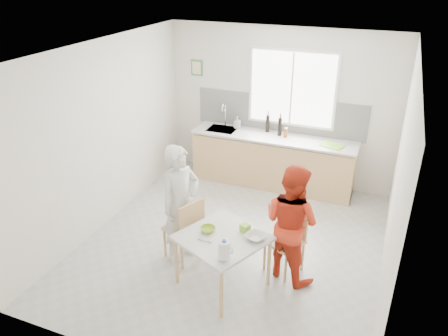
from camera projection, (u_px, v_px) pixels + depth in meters
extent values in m
plane|color=#B7B7B2|center=(233.00, 243.00, 6.22)|extent=(4.50, 4.50, 0.00)
plane|color=silver|center=(280.00, 107.00, 7.51)|extent=(4.00, 0.00, 4.00)
plane|color=silver|center=(142.00, 257.00, 3.75)|extent=(4.00, 0.00, 4.00)
plane|color=silver|center=(104.00, 136.00, 6.30)|extent=(0.00, 4.50, 4.50)
plane|color=silver|center=(398.00, 184.00, 4.96)|extent=(0.00, 4.50, 4.50)
plane|color=white|center=(235.00, 51.00, 5.04)|extent=(4.50, 4.50, 0.00)
cube|color=white|center=(292.00, 89.00, 7.28)|extent=(1.50, 0.03, 1.30)
cube|color=white|center=(292.00, 89.00, 7.27)|extent=(1.40, 0.02, 1.20)
cube|color=white|center=(292.00, 89.00, 7.26)|extent=(0.03, 0.03, 1.20)
cube|color=white|center=(279.00, 114.00, 7.56)|extent=(3.00, 0.02, 0.65)
cube|color=#3F8C41|center=(197.00, 68.00, 7.78)|extent=(0.22, 0.02, 0.28)
cube|color=beige|center=(197.00, 68.00, 7.77)|extent=(0.16, 0.01, 0.22)
cube|color=tan|center=(272.00, 162.00, 7.66)|extent=(2.80, 0.60, 0.86)
cube|color=#3F3326|center=(271.00, 181.00, 7.83)|extent=(2.80, 0.54, 0.10)
cube|color=silver|center=(274.00, 137.00, 7.46)|extent=(2.84, 0.64, 0.04)
cube|color=#A5A5AA|center=(222.00, 130.00, 7.77)|extent=(0.50, 0.40, 0.03)
cylinder|color=silver|center=(225.00, 117.00, 7.82)|extent=(0.02, 0.02, 0.36)
torus|color=silver|center=(224.00, 108.00, 7.68)|extent=(0.02, 0.18, 0.18)
cube|color=silver|center=(222.00, 238.00, 5.16)|extent=(1.20, 1.20, 0.04)
cylinder|color=tan|center=(176.00, 262.00, 5.32)|extent=(0.05, 0.05, 0.64)
cylinder|color=tan|center=(224.00, 236.00, 5.82)|extent=(0.05, 0.05, 0.64)
cylinder|color=tan|center=(221.00, 295.00, 4.80)|extent=(0.05, 0.05, 0.64)
cylinder|color=tan|center=(269.00, 263.00, 5.30)|extent=(0.05, 0.05, 0.64)
cube|color=tan|center=(183.00, 228.00, 5.74)|extent=(0.56, 0.56, 0.04)
cube|color=tan|center=(192.00, 218.00, 5.51)|extent=(0.19, 0.38, 0.44)
cylinder|color=tan|center=(186.00, 232.00, 6.08)|extent=(0.04, 0.04, 0.43)
cylinder|color=tan|center=(165.00, 243.00, 5.85)|extent=(0.04, 0.04, 0.43)
cylinder|color=tan|center=(203.00, 244.00, 5.84)|extent=(0.04, 0.04, 0.43)
cylinder|color=tan|center=(182.00, 255.00, 5.61)|extent=(0.04, 0.04, 0.43)
cube|color=tan|center=(285.00, 242.00, 5.50)|extent=(0.53, 0.53, 0.04)
cube|color=tan|center=(295.00, 221.00, 5.52)|extent=(0.36, 0.19, 0.42)
cylinder|color=tan|center=(264.00, 256.00, 5.61)|extent=(0.03, 0.03, 0.41)
cylinder|color=tan|center=(286.00, 269.00, 5.38)|extent=(0.03, 0.03, 0.41)
cylinder|color=tan|center=(282.00, 245.00, 5.82)|extent=(0.03, 0.03, 0.41)
cylinder|color=tan|center=(303.00, 257.00, 5.60)|extent=(0.03, 0.03, 0.41)
imported|color=silver|center=(181.00, 204.00, 5.61)|extent=(0.60, 0.70, 1.62)
imported|color=red|center=(291.00, 222.00, 5.30)|extent=(0.92, 0.84, 1.54)
imported|color=#95B92A|center=(208.00, 229.00, 5.23)|extent=(0.24, 0.24, 0.06)
imported|color=silver|center=(256.00, 237.00, 5.10)|extent=(0.31, 0.31, 0.06)
cylinder|color=white|center=(224.00, 250.00, 4.71)|extent=(0.13, 0.13, 0.21)
cylinder|color=blue|center=(224.00, 241.00, 4.66)|extent=(0.04, 0.04, 0.03)
torus|color=white|center=(230.00, 250.00, 4.68)|extent=(0.10, 0.06, 0.10)
cube|color=#7DBA2B|center=(245.00, 228.00, 5.24)|extent=(0.13, 0.13, 0.09)
cylinder|color=#A5A5AA|center=(204.00, 241.00, 5.06)|extent=(0.16, 0.02, 0.01)
cube|color=#77D030|center=(332.00, 145.00, 7.07)|extent=(0.41, 0.36, 0.01)
cylinder|color=black|center=(280.00, 126.00, 7.42)|extent=(0.07, 0.07, 0.32)
cylinder|color=black|center=(268.00, 124.00, 7.58)|extent=(0.07, 0.07, 0.30)
cylinder|color=brown|center=(286.00, 132.00, 7.39)|extent=(0.06, 0.06, 0.16)
imported|color=#999999|center=(237.00, 122.00, 7.77)|extent=(0.10, 0.10, 0.21)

